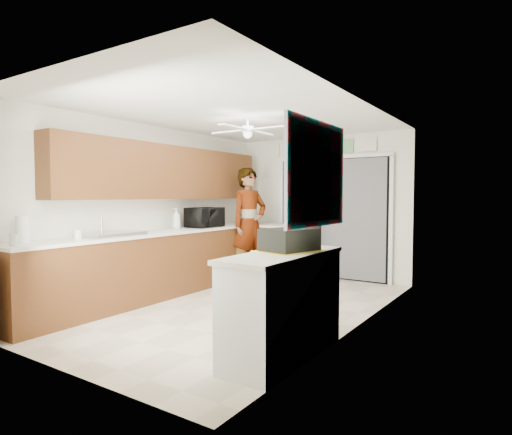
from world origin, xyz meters
The scene contains 41 objects.
floor centered at (0.00, 0.00, 0.00)m, with size 5.00×5.00×0.00m, color beige.
ceiling centered at (0.00, 0.00, 2.50)m, with size 5.00×5.00×0.00m, color white.
wall_back centered at (0.00, 2.50, 1.25)m, with size 3.20×3.20×0.00m, color white.
wall_front centered at (0.00, -2.50, 1.25)m, with size 3.20×3.20×0.00m, color white.
wall_left centered at (-1.60, 0.00, 1.25)m, with size 5.00×5.00×0.00m, color white.
wall_right centered at (1.60, 0.00, 1.25)m, with size 5.00×5.00×0.00m, color white.
left_base_cabinets centered at (-1.30, 0.00, 0.45)m, with size 0.60×4.80×0.90m, color #5E3116.
left_countertop centered at (-1.29, 0.00, 0.92)m, with size 0.62×4.80×0.04m, color white.
upper_cabinets centered at (-1.44, 0.20, 1.80)m, with size 0.32×4.00×0.80m, color #5E3116.
sink_basin centered at (-1.29, -1.00, 0.95)m, with size 0.50×0.76×0.06m, color silver.
faucet centered at (-1.48, -1.00, 1.05)m, with size 0.03×0.03×0.22m, color silver.
peninsula_base centered at (-0.50, 2.00, 0.45)m, with size 1.00×0.60×0.90m, color #5E3116.
peninsula_top centered at (-0.50, 2.00, 0.92)m, with size 1.04×0.64×0.04m, color white.
back_opening_recess centered at (0.25, 2.47, 1.05)m, with size 2.00×0.06×2.10m, color black.
curtain_panel centered at (0.25, 2.43, 1.05)m, with size 1.90×0.03×2.05m, color slate.
door_trim_left centered at (-0.77, 2.44, 1.05)m, with size 0.06×0.04×2.10m, color white.
door_trim_right centered at (1.27, 2.44, 1.05)m, with size 0.06×0.04×2.10m, color white.
door_trim_head centered at (0.25, 2.44, 2.12)m, with size 2.10×0.04×0.06m, color white.
header_frame_0 centered at (-0.60, 2.47, 2.30)m, with size 0.22×0.02×0.22m, color #E4BD4C.
header_frame_1 centered at (-0.25, 2.47, 2.30)m, with size 0.22×0.02×0.22m, color #478CBD.
header_frame_2 centered at (0.10, 2.47, 2.30)m, with size 0.22×0.02×0.22m, color #BD4764.
header_frame_3 centered at (0.50, 2.47, 2.30)m, with size 0.22×0.02×0.22m, color #67B466.
header_frame_4 centered at (0.90, 2.47, 2.30)m, with size 0.22×0.02×0.22m, color silver.
route66_sign centered at (-0.95, 2.47, 2.30)m, with size 0.22×0.02×0.26m, color silver.
right_counter_base centered at (1.35, -1.20, 0.45)m, with size 0.50×1.40×0.90m, color white.
right_counter_top centered at (1.34, -1.20, 0.92)m, with size 0.54×1.44×0.04m, color white.
abstract_painting centered at (1.58, -1.00, 1.65)m, with size 0.03×1.15×0.95m, color #E2536F.
ceiling_fan centered at (0.00, 0.20, 2.32)m, with size 1.14×1.14×0.24m, color white.
microwave centered at (-1.24, 0.78, 1.10)m, with size 0.58×0.39×0.32m, color black.
soap_bottle centered at (-1.37, 0.26, 1.10)m, with size 0.12×0.12×0.32m, color silver.
jar_a centered at (-1.18, -1.55, 1.00)m, with size 0.09×0.09×0.12m, color silver.
jar_b centered at (-1.22, -2.25, 1.00)m, with size 0.08×0.08×0.12m, color silver.
paper_towel_roll centered at (-1.44, -2.04, 1.09)m, with size 0.13×0.13×0.29m, color white.
suitcase centered at (1.32, -1.04, 1.04)m, with size 0.36×0.48×0.21m, color black.
suitcase_rim centered at (1.32, -1.04, 0.93)m, with size 0.44×0.58×0.02m, color yellow.
suitcase_lid centered at (1.32, -0.75, 1.29)m, with size 0.42×0.03×0.50m, color black.
cardboard_box centered at (1.00, -1.27, 0.13)m, with size 0.40×0.30×0.25m, color #AB6035.
navy_crate centered at (1.00, -1.30, 0.10)m, with size 0.34×0.28×0.20m, color black.
cabinet_door_panel centered at (0.79, -0.58, 0.26)m, with size 0.34×0.03×0.51m, color #5E3116.
man centered at (-0.90, 1.55, 0.97)m, with size 0.70×0.46×1.93m, color white.
dog centered at (-0.41, 1.15, 0.22)m, with size 0.24×0.56×0.44m, color black.
Camera 1 is at (3.24, -4.51, 1.46)m, focal length 30.00 mm.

